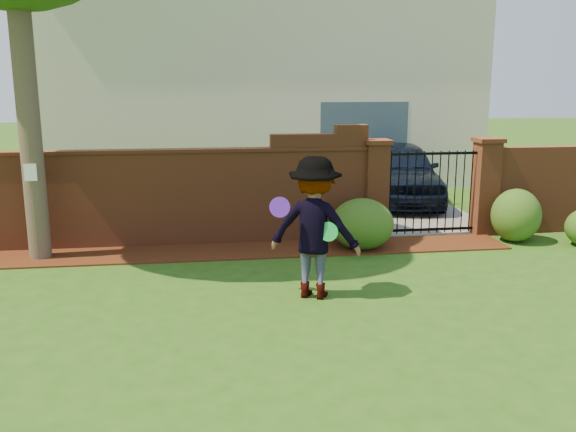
{
  "coord_description": "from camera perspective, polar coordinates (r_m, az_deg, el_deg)",
  "views": [
    {
      "loc": [
        -0.86,
        -7.16,
        2.95
      ],
      "look_at": [
        0.36,
        1.4,
        1.05
      ],
      "focal_mm": 38.49,
      "sensor_mm": 36.0,
      "label": 1
    }
  ],
  "objects": [
    {
      "name": "ground",
      "position": [
        7.8,
        -1.16,
        -9.89
      ],
      "size": [
        80.0,
        80.0,
        0.01
      ],
      "primitive_type": "cube",
      "color": "#264D13",
      "rests_on": "ground"
    },
    {
      "name": "mulch_bed",
      "position": [
        10.91,
        -8.27,
        -3.36
      ],
      "size": [
        11.1,
        1.08,
        0.03
      ],
      "primitive_type": "cube",
      "color": "#3A190A",
      "rests_on": "ground"
    },
    {
      "name": "brick_wall",
      "position": [
        11.41,
        -13.74,
        1.81
      ],
      "size": [
        8.7,
        0.31,
        2.16
      ],
      "color": "brown",
      "rests_on": "ground"
    },
    {
      "name": "pillar_left",
      "position": [
        11.8,
        8.09,
        2.54
      ],
      "size": [
        0.5,
        0.5,
        1.88
      ],
      "color": "brown",
      "rests_on": "ground"
    },
    {
      "name": "pillar_right",
      "position": [
        12.59,
        17.77,
        2.68
      ],
      "size": [
        0.5,
        0.5,
        1.88
      ],
      "color": "brown",
      "rests_on": "ground"
    },
    {
      "name": "iron_gate",
      "position": [
        12.17,
        13.06,
        2.15
      ],
      "size": [
        1.78,
        0.03,
        1.6
      ],
      "color": "black",
      "rests_on": "ground"
    },
    {
      "name": "driveway",
      "position": [
        16.05,
        7.83,
        1.71
      ],
      "size": [
        3.2,
        8.0,
        0.01
      ],
      "primitive_type": "cube",
      "color": "slate",
      "rests_on": "ground"
    },
    {
      "name": "house",
      "position": [
        19.25,
        -2.59,
        13.01
      ],
      "size": [
        12.4,
        6.4,
        6.3
      ],
      "color": "beige",
      "rests_on": "ground"
    },
    {
      "name": "car",
      "position": [
        15.31,
        10.29,
        3.94
      ],
      "size": [
        2.43,
        4.63,
        1.5
      ],
      "primitive_type": "imported",
      "rotation": [
        0.0,
        0.0,
        -0.15
      ],
      "color": "black",
      "rests_on": "ground"
    },
    {
      "name": "paper_notice",
      "position": [
        10.83,
        -22.71,
        3.73
      ],
      "size": [
        0.2,
        0.01,
        0.28
      ],
      "primitive_type": "cube",
      "color": "white",
      "rests_on": "tree"
    },
    {
      "name": "shrub_left",
      "position": [
        11.04,
        6.87,
        -0.74
      ],
      "size": [
        1.12,
        1.12,
        0.92
      ],
      "primitive_type": "ellipsoid",
      "color": "#204C16",
      "rests_on": "ground"
    },
    {
      "name": "shrub_middle",
      "position": [
        12.24,
        20.31,
        0.06
      ],
      "size": [
        0.91,
        0.91,
        1.0
      ],
      "primitive_type": "ellipsoid",
      "color": "#204C16",
      "rests_on": "ground"
    },
    {
      "name": "man",
      "position": [
        8.42,
        2.38,
        -1.15
      ],
      "size": [
        1.46,
        1.19,
        1.96
      ],
      "primitive_type": "imported",
      "rotation": [
        0.0,
        0.0,
        2.72
      ],
      "color": "gray",
      "rests_on": "ground"
    },
    {
      "name": "frisbee_purple",
      "position": [
        8.13,
        -0.77,
        0.82
      ],
      "size": [
        0.28,
        0.11,
        0.28
      ],
      "primitive_type": "cylinder",
      "rotation": [
        1.36,
        0.0,
        -0.08
      ],
      "color": "#5C1EBF",
      "rests_on": "man"
    },
    {
      "name": "frisbee_green",
      "position": [
        8.26,
        3.76,
        -1.45
      ],
      "size": [
        0.26,
        0.18,
        0.27
      ],
      "primitive_type": "cylinder",
      "rotation": [
        1.43,
        0.0,
        -0.49
      ],
      "color": "green",
      "rests_on": "man"
    }
  ]
}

